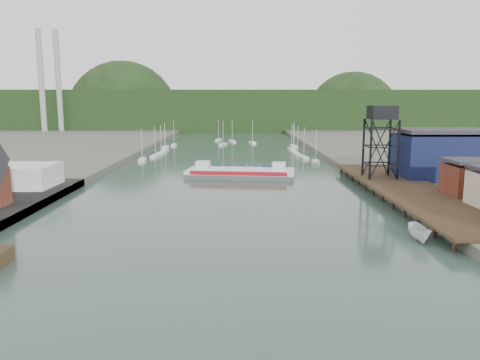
{
  "coord_description": "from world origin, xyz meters",
  "views": [
    {
      "loc": [
        3.07,
        -45.69,
        19.05
      ],
      "look_at": [
        3.59,
        43.51,
        4.0
      ],
      "focal_mm": 35.0,
      "sensor_mm": 36.0,
      "label": 1
    }
  ],
  "objects": [
    {
      "name": "blue_shed",
      "position": [
        50.0,
        60.0,
        7.06
      ],
      "size": [
        20.5,
        14.5,
        11.3
      ],
      "color": "#0C0C37",
      "rests_on": "east_land"
    },
    {
      "name": "smokestacks",
      "position": [
        -106.0,
        232.5,
        30.0
      ],
      "size": [
        11.2,
        8.2,
        60.0
      ],
      "color": "#9F9F9A",
      "rests_on": "ground"
    },
    {
      "name": "east_pier",
      "position": [
        37.0,
        45.0,
        1.9
      ],
      "size": [
        14.0,
        70.0,
        2.45
      ],
      "color": "black",
      "rests_on": "ground"
    },
    {
      "name": "motorboat",
      "position": [
        28.06,
        16.12,
        1.17
      ],
      "size": [
        2.68,
        6.2,
        2.34
      ],
      "primitive_type": "imported",
      "rotation": [
        0.0,
        0.0,
        -0.07
      ],
      "color": "silver",
      "rests_on": "ground"
    },
    {
      "name": "marina_sailboats",
      "position": [
        0.08,
        138.46,
        0.35
      ],
      "size": [
        57.71,
        92.65,
        0.9
      ],
      "color": "silver",
      "rests_on": "ground"
    },
    {
      "name": "ground",
      "position": [
        0.0,
        0.0,
        0.0
      ],
      "size": [
        600.0,
        600.0,
        0.0
      ],
      "primitive_type": "plane",
      "color": "#283F39",
      "rests_on": "ground"
    },
    {
      "name": "lift_tower",
      "position": [
        35.0,
        58.0,
        15.65
      ],
      "size": [
        6.5,
        6.5,
        16.0
      ],
      "color": "black",
      "rests_on": "east_pier"
    },
    {
      "name": "chain_ferry",
      "position": [
        3.91,
        71.92,
        1.12
      ],
      "size": [
        28.24,
        14.16,
        3.9
      ],
      "rotation": [
        0.0,
        0.0,
        -0.13
      ],
      "color": "#525255",
      "rests_on": "ground"
    },
    {
      "name": "distant_hills",
      "position": [
        -3.98,
        301.35,
        10.38
      ],
      "size": [
        500.0,
        120.0,
        80.0
      ],
      "color": "black",
      "rests_on": "ground"
    },
    {
      "name": "white_shed",
      "position": [
        -44.0,
        50.0,
        3.85
      ],
      "size": [
        18.0,
        12.0,
        4.5
      ],
      "primitive_type": "cube",
      "color": "silver",
      "rests_on": "west_quay"
    }
  ]
}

